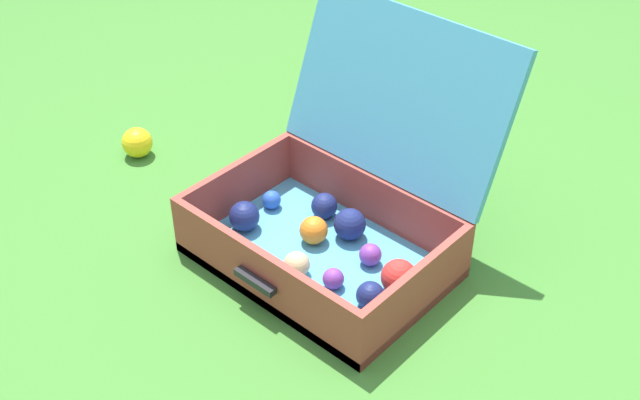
% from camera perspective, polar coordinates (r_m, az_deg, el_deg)
% --- Properties ---
extents(ground_plane, '(16.00, 16.00, 0.00)m').
position_cam_1_polar(ground_plane, '(1.85, -0.79, -5.97)').
color(ground_plane, '#3D7A2D').
extents(open_suitcase, '(0.57, 0.56, 0.52)m').
position_cam_1_polar(open_suitcase, '(1.87, 1.42, -0.75)').
color(open_suitcase, '#4799C6').
rests_on(open_suitcase, ground).
extents(stray_ball_on_grass, '(0.08, 0.08, 0.08)m').
position_cam_1_polar(stray_ball_on_grass, '(2.30, -12.62, 3.93)').
color(stray_ball_on_grass, yellow).
rests_on(stray_ball_on_grass, ground).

